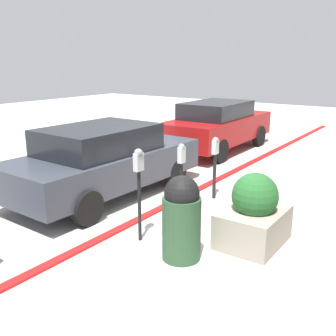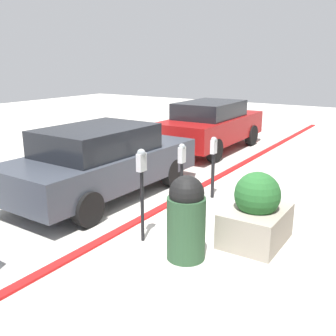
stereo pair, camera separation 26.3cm
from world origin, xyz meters
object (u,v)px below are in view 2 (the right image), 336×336
object	(u,v)px
planter_box	(256,213)
trash_bin	(186,218)
parked_car_middle	(102,160)
parking_meter_second	(182,166)
parking_meter_nearest	(142,176)
parked_car_rear	(212,125)
parking_meter_middle	(213,159)

from	to	relation	value
planter_box	trash_bin	world-z (taller)	trash_bin
parked_car_middle	parking_meter_second	bearing A→B (deg)	-88.89
parking_meter_second	planter_box	world-z (taller)	parking_meter_second
parking_meter_nearest	parking_meter_second	world-z (taller)	parking_meter_nearest
parking_meter_nearest	parked_car_rear	bearing A→B (deg)	17.87
parked_car_middle	parked_car_rear	size ratio (longest dim) A/B	0.99
parking_meter_middle	parked_car_rear	bearing A→B (deg)	27.39
parking_meter_nearest	parking_meter_middle	bearing A→B (deg)	-0.09
parked_car_middle	trash_bin	bearing A→B (deg)	-114.30
parking_meter_nearest	parking_meter_middle	xyz separation A→B (m)	(2.47, -0.00, -0.24)
parked_car_middle	planter_box	bearing A→B (deg)	-93.77
planter_box	trash_bin	xyz separation A→B (m)	(-1.06, 0.66, 0.15)
parking_meter_nearest	trash_bin	bearing A→B (deg)	-97.69
parking_meter_second	planter_box	bearing A→B (deg)	-101.23
parking_meter_middle	parking_meter_nearest	bearing A→B (deg)	179.91
planter_box	parking_meter_middle	bearing A→B (deg)	45.19
parking_meter_second	trash_bin	world-z (taller)	parking_meter_second
parking_meter_second	parked_car_rear	xyz separation A→B (m)	(5.29, 2.08, -0.12)
trash_bin	parking_meter_nearest	bearing A→B (deg)	82.31
parking_meter_second	trash_bin	distance (m)	1.67
parked_car_middle	trash_bin	world-z (taller)	parked_car_middle
parked_car_middle	trash_bin	xyz separation A→B (m)	(-1.38, -2.87, -0.16)
parking_meter_nearest	parked_car_rear	xyz separation A→B (m)	(6.54, 2.11, -0.26)
parked_car_middle	parked_car_rear	world-z (taller)	parked_car_rear
trash_bin	parked_car_middle	bearing A→B (deg)	64.26
parking_meter_middle	parked_car_rear	xyz separation A→B (m)	(4.08, 2.11, -0.02)
parking_meter_second	parking_meter_middle	distance (m)	1.22
parking_meter_middle	planter_box	world-z (taller)	parking_meter_middle
planter_box	parked_car_rear	distance (m)	6.69
parking_meter_nearest	parked_car_middle	xyz separation A→B (m)	(1.27, 1.99, -0.29)
parked_car_rear	planter_box	bearing A→B (deg)	-147.74
planter_box	parked_car_rear	bearing A→B (deg)	33.06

